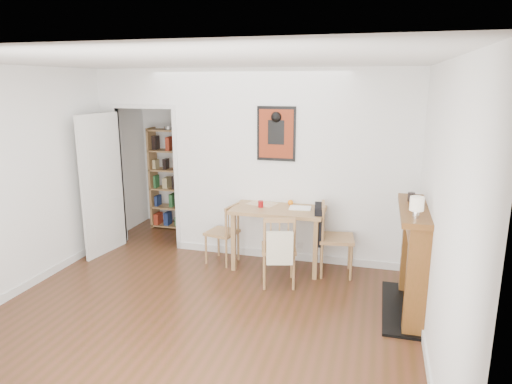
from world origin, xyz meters
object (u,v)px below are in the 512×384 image
(bookshelf, at_px, (172,179))
(fireplace, at_px, (415,257))
(chair_right, at_px, (335,238))
(notebook, at_px, (300,208))
(orange_fruit, at_px, (290,203))
(chair_left, at_px, (222,233))
(chair_front, at_px, (279,249))
(dining_table, at_px, (279,214))
(red_glass, at_px, (261,204))
(ceramic_jar_a, at_px, (417,201))
(ceramic_jar_b, at_px, (411,197))
(mantel_lamp, at_px, (417,205))

(bookshelf, distance_m, fireplace, 4.26)
(chair_right, bearing_deg, bookshelf, 156.43)
(notebook, bearing_deg, orange_fruit, 139.84)
(chair_left, distance_m, chair_right, 1.52)
(notebook, bearing_deg, chair_front, -104.66)
(chair_left, distance_m, notebook, 1.13)
(dining_table, height_order, orange_fruit, orange_fruit)
(chair_left, bearing_deg, orange_fruit, 13.76)
(chair_front, bearing_deg, red_glass, 125.18)
(fireplace, bearing_deg, chair_left, 162.53)
(orange_fruit, bearing_deg, fireplace, -32.70)
(chair_front, xyz_separation_m, red_glass, (-0.36, 0.51, 0.41))
(red_glass, bearing_deg, fireplace, -22.46)
(dining_table, xyz_separation_m, bookshelf, (-2.10, 1.16, 0.11))
(ceramic_jar_a, xyz_separation_m, ceramic_jar_b, (-0.04, 0.18, -0.01))
(chair_left, xyz_separation_m, orange_fruit, (0.90, 0.22, 0.44))
(red_glass, xyz_separation_m, orange_fruit, (0.36, 0.20, -0.01))
(ceramic_jar_a, bearing_deg, chair_front, 172.11)
(bookshelf, distance_m, mantel_lamp, 4.44)
(bookshelf, bearing_deg, chair_left, -43.20)
(fireplace, xyz_separation_m, mantel_lamp, (-0.06, -0.41, 0.67))
(chair_left, relative_size, ceramic_jar_a, 7.59)
(red_glass, relative_size, orange_fruit, 1.21)
(chair_front, relative_size, ceramic_jar_a, 8.18)
(chair_front, relative_size, bookshelf, 0.53)
(notebook, bearing_deg, ceramic_jar_b, -24.78)
(chair_front, relative_size, red_glass, 10.15)
(chair_left, relative_size, chair_front, 0.93)
(dining_table, distance_m, chair_front, 0.65)
(chair_left, height_order, chair_right, chair_right)
(chair_right, height_order, red_glass, chair_right)
(bookshelf, xyz_separation_m, fireplace, (3.75, -2.01, -0.22))
(dining_table, distance_m, ceramic_jar_b, 1.77)
(dining_table, xyz_separation_m, fireplace, (1.66, -0.85, -0.10))
(dining_table, height_order, ceramic_jar_b, ceramic_jar_b)
(chair_front, bearing_deg, notebook, 75.34)
(chair_left, height_order, notebook, same)
(chair_front, distance_m, ceramic_jar_a, 1.70)
(chair_left, bearing_deg, bookshelf, 136.80)
(chair_right, xyz_separation_m, mantel_lamp, (0.85, -1.17, 0.80))
(dining_table, bearing_deg, bookshelf, 151.09)
(orange_fruit, distance_m, notebook, 0.20)
(notebook, relative_size, mantel_lamp, 1.34)
(fireplace, height_order, ceramic_jar_b, ceramic_jar_b)
(bookshelf, height_order, notebook, bookshelf)
(mantel_lamp, bearing_deg, fireplace, 81.86)
(notebook, height_order, ceramic_jar_b, ceramic_jar_b)
(chair_right, relative_size, notebook, 3.38)
(dining_table, bearing_deg, chair_left, -173.65)
(bookshelf, distance_m, red_glass, 2.23)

